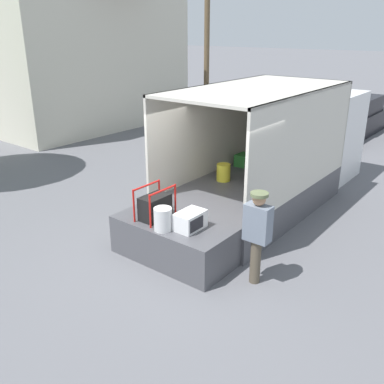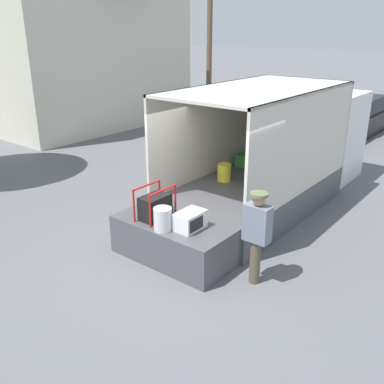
{
  "view_description": "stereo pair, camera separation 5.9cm",
  "coord_description": "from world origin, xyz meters",
  "px_view_note": "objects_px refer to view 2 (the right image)",
  "views": [
    {
      "loc": [
        -5.92,
        -4.66,
        4.08
      ],
      "look_at": [
        -0.25,
        -0.2,
        1.3
      ],
      "focal_mm": 40.0,
      "sensor_mm": 36.0,
      "label": 1
    },
    {
      "loc": [
        -5.88,
        -4.71,
        4.08
      ],
      "look_at": [
        -0.25,
        -0.2,
        1.3
      ],
      "focal_mm": 40.0,
      "sensor_mm": 36.0,
      "label": 2
    }
  ],
  "objects_px": {
    "orange_bucket": "(163,219)",
    "worker_person": "(257,229)",
    "portable_generator": "(156,206)",
    "microwave": "(190,220)",
    "utility_pole": "(210,32)",
    "pickup_truck_black": "(351,120)",
    "box_truck": "(290,155)"
  },
  "relations": [
    {
      "from": "orange_bucket",
      "to": "pickup_truck_black",
      "type": "relative_size",
      "value": 0.08
    },
    {
      "from": "pickup_truck_black",
      "to": "worker_person",
      "type": "bearing_deg",
      "value": -167.66
    },
    {
      "from": "worker_person",
      "to": "utility_pole",
      "type": "height_order",
      "value": "utility_pole"
    },
    {
      "from": "portable_generator",
      "to": "pickup_truck_black",
      "type": "relative_size",
      "value": 0.14
    },
    {
      "from": "portable_generator",
      "to": "worker_person",
      "type": "distance_m",
      "value": 2.0
    },
    {
      "from": "portable_generator",
      "to": "pickup_truck_black",
      "type": "xyz_separation_m",
      "value": [
        12.12,
        0.61,
        -0.38
      ]
    },
    {
      "from": "pickup_truck_black",
      "to": "utility_pole",
      "type": "bearing_deg",
      "value": 81.02
    },
    {
      "from": "orange_bucket",
      "to": "worker_person",
      "type": "relative_size",
      "value": 0.25
    },
    {
      "from": "box_truck",
      "to": "microwave",
      "type": "xyz_separation_m",
      "value": [
        -4.64,
        -0.42,
        -0.07
      ]
    },
    {
      "from": "microwave",
      "to": "portable_generator",
      "type": "distance_m",
      "value": 0.79
    },
    {
      "from": "box_truck",
      "to": "pickup_truck_black",
      "type": "distance_m",
      "value": 7.51
    },
    {
      "from": "box_truck",
      "to": "worker_person",
      "type": "xyz_separation_m",
      "value": [
        -4.38,
        -1.61,
        0.02
      ]
    },
    {
      "from": "box_truck",
      "to": "portable_generator",
      "type": "distance_m",
      "value": 4.69
    },
    {
      "from": "microwave",
      "to": "utility_pole",
      "type": "relative_size",
      "value": 0.08
    },
    {
      "from": "orange_bucket",
      "to": "worker_person",
      "type": "height_order",
      "value": "worker_person"
    },
    {
      "from": "microwave",
      "to": "pickup_truck_black",
      "type": "relative_size",
      "value": 0.11
    },
    {
      "from": "worker_person",
      "to": "utility_pole",
      "type": "bearing_deg",
      "value": 39.26
    },
    {
      "from": "microwave",
      "to": "portable_generator",
      "type": "relative_size",
      "value": 0.77
    },
    {
      "from": "portable_generator",
      "to": "worker_person",
      "type": "xyz_separation_m",
      "value": [
        0.3,
        -1.98,
        0.02
      ]
    },
    {
      "from": "portable_generator",
      "to": "orange_bucket",
      "type": "height_order",
      "value": "portable_generator"
    },
    {
      "from": "orange_bucket",
      "to": "utility_pole",
      "type": "xyz_separation_m",
      "value": [
        13.69,
        9.16,
        2.91
      ]
    },
    {
      "from": "worker_person",
      "to": "utility_pole",
      "type": "relative_size",
      "value": 0.22
    },
    {
      "from": "box_truck",
      "to": "utility_pole",
      "type": "bearing_deg",
      "value": 46.19
    },
    {
      "from": "microwave",
      "to": "orange_bucket",
      "type": "relative_size",
      "value": 1.34
    },
    {
      "from": "microwave",
      "to": "box_truck",
      "type": "bearing_deg",
      "value": 5.12
    },
    {
      "from": "microwave",
      "to": "pickup_truck_black",
      "type": "height_order",
      "value": "pickup_truck_black"
    },
    {
      "from": "microwave",
      "to": "portable_generator",
      "type": "bearing_deg",
      "value": 93.04
    },
    {
      "from": "microwave",
      "to": "pickup_truck_black",
      "type": "bearing_deg",
      "value": 6.56
    },
    {
      "from": "portable_generator",
      "to": "utility_pole",
      "type": "relative_size",
      "value": 0.1
    },
    {
      "from": "portable_generator",
      "to": "utility_pole",
      "type": "height_order",
      "value": "utility_pole"
    },
    {
      "from": "portable_generator",
      "to": "worker_person",
      "type": "bearing_deg",
      "value": -81.32
    },
    {
      "from": "box_truck",
      "to": "orange_bucket",
      "type": "distance_m",
      "value": 4.97
    }
  ]
}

